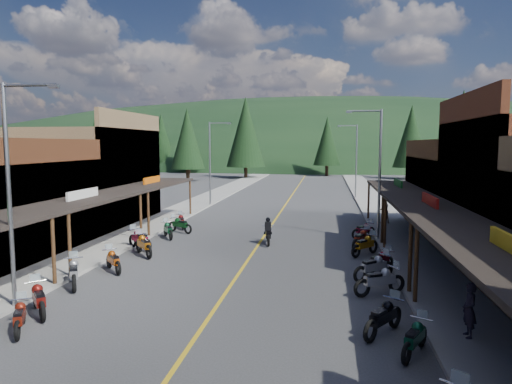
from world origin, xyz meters
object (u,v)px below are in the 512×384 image
at_px(pine_7, 161,138).
at_px(bike_east_10, 361,238).
at_px(bike_west_4, 20,316).
at_px(bike_east_9, 365,244).
at_px(streetlight_0, 12,186).
at_px(streetlight_1, 211,159).
at_px(bike_east_6, 380,279).
at_px(bike_west_7, 113,260).
at_px(pine_10, 187,139).
at_px(bike_west_8, 144,244).
at_px(bike_east_7, 374,266).
at_px(bike_east_11, 364,229).
at_px(streetlight_2, 377,168).
at_px(pine_0, 96,141).
at_px(pine_11, 462,134).
at_px(pine_1, 188,138).
at_px(bike_west_6, 74,271).
at_px(bike_west_10, 168,229).
at_px(bike_east_5, 383,316).
at_px(pine_3, 327,141).
at_px(bike_east_4, 415,337).
at_px(pedestrian_east_b, 383,210).
at_px(bike_west_12, 181,220).
at_px(pine_2, 246,132).
at_px(bike_west_11, 180,224).
at_px(pedestrian_east_a, 469,310).
at_px(shop_west_3, 87,176).
at_px(bike_west_9, 140,238).
at_px(bike_east_8, 380,261).
at_px(shop_east_3, 477,196).
at_px(streetlight_3, 355,158).
at_px(rider_on_bike, 268,233).
at_px(pine_5, 488,133).
at_px(bike_west_5, 39,297).
at_px(pine_4, 411,136).
at_px(pine_8, 138,144).

bearing_deg(pine_7, bike_east_10, -61.75).
xyz_separation_m(bike_west_4, bike_east_9, (11.57, 11.88, 0.08)).
relative_size(streetlight_0, streetlight_1, 1.00).
bearing_deg(bike_east_6, bike_west_7, -126.35).
xyz_separation_m(pine_10, bike_west_8, (12.38, -47.81, -6.13)).
height_order(bike_east_7, bike_east_11, bike_east_7).
relative_size(streetlight_2, bike_east_9, 3.65).
xyz_separation_m(pine_0, pine_11, (60.00, -24.00, 0.70)).
bearing_deg(pine_1, bike_west_8, -74.83).
relative_size(bike_west_4, bike_west_6, 0.83).
height_order(bike_west_10, bike_east_5, bike_east_5).
height_order(bike_east_6, bike_east_9, bike_east_6).
height_order(pine_3, bike_west_8, pine_3).
distance_m(streetlight_1, bike_east_4, 32.70).
xyz_separation_m(pine_11, pedestrian_east_b, (-11.91, -24.35, -6.08)).
bearing_deg(bike_east_7, bike_west_12, -170.62).
relative_size(pine_2, bike_east_4, 7.23).
height_order(pine_10, bike_east_5, pine_10).
distance_m(bike_west_4, bike_west_11, 16.41).
bearing_deg(bike_west_12, pedestrian_east_a, -74.97).
height_order(shop_west_3, pine_3, pine_3).
distance_m(bike_west_9, bike_west_10, 3.31).
height_order(streetlight_2, bike_west_11, streetlight_2).
distance_m(streetlight_0, bike_west_6, 4.71).
bearing_deg(pedestrian_east_b, shop_west_3, -12.79).
bearing_deg(bike_east_5, bike_west_8, 178.29).
relative_size(pine_1, bike_east_10, 5.44).
bearing_deg(pine_3, bike_east_6, -88.30).
relative_size(bike_west_6, bike_east_6, 1.02).
height_order(pine_3, bike_west_9, pine_3).
xyz_separation_m(shop_west_3, bike_east_8, (20.16, -10.64, -2.91)).
bearing_deg(bike_west_11, bike_west_8, -150.83).
height_order(shop_east_3, streetlight_3, streetlight_3).
bearing_deg(rider_on_bike, shop_east_3, 13.80).
height_order(pine_5, bike_west_6, pine_5).
distance_m(shop_east_3, pedestrian_east_b, 6.30).
bearing_deg(pine_10, pine_1, 106.70).
bearing_deg(bike_east_8, bike_west_5, -110.62).
relative_size(streetlight_0, pine_11, 0.65).
height_order(pine_10, rider_on_bike, pine_10).
bearing_deg(streetlight_3, bike_west_12, -123.41).
bearing_deg(shop_west_3, bike_east_11, -7.17).
relative_size(bike_west_6, bike_east_11, 1.19).
xyz_separation_m(shop_west_3, bike_east_6, (19.82, -13.74, -2.88)).
distance_m(bike_west_12, bike_east_10, 12.95).
relative_size(bike_west_12, bike_east_5, 0.91).
height_order(streetlight_1, pine_4, pine_4).
distance_m(pine_11, pedestrian_east_b, 27.78).
xyz_separation_m(pine_8, bike_east_9, (28.00, -35.94, -5.35)).
bearing_deg(pedestrian_east_a, pine_0, -148.32).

